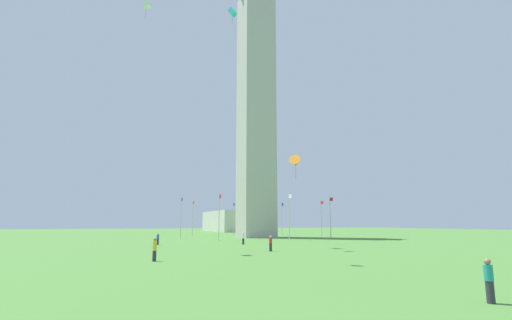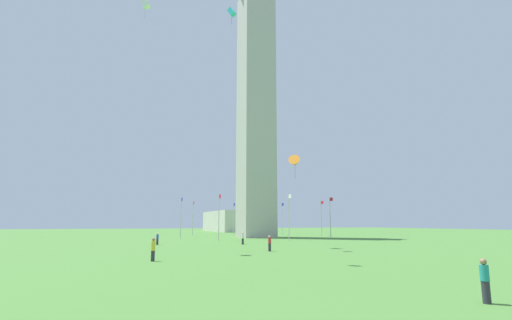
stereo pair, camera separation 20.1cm
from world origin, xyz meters
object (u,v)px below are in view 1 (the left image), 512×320
(person_blue_shirt, at_px, (158,239))
(person_yellow_shirt, at_px, (155,250))
(flagpole_e, at_px, (321,217))
(flagpole_n, at_px, (289,215))
(flagpole_sw, at_px, (193,217))
(flagpole_nw, at_px, (219,215))
(kite_orange_delta, at_px, (296,163))
(person_teal_shirt, at_px, (489,281))
(flagpole_se, at_px, (282,217))
(kite_white_box, at_px, (146,2))
(person_red_shirt, at_px, (271,243))
(flagpole_s, at_px, (233,217))
(distant_building, at_px, (229,221))
(flagpole_ne, at_px, (330,216))
(person_white_shirt, at_px, (243,238))
(flagpole_w, at_px, (181,216))
(obelisk_monument, at_px, (256,94))
(kite_cyan_box, at_px, (232,12))

(person_blue_shirt, bearing_deg, person_yellow_shirt, -129.08)
(flagpole_e, bearing_deg, flagpole_n, -45.00)
(flagpole_sw, height_order, flagpole_nw, same)
(kite_orange_delta, bearing_deg, person_teal_shirt, -14.41)
(flagpole_n, height_order, flagpole_se, same)
(flagpole_n, bearing_deg, kite_white_box, -58.65)
(person_red_shirt, distance_m, kite_white_box, 30.67)
(person_red_shirt, height_order, kite_orange_delta, kite_orange_delta)
(flagpole_s, bearing_deg, flagpole_se, 67.50)
(distant_building, bearing_deg, person_red_shirt, -14.31)
(flagpole_ne, height_order, flagpole_se, same)
(person_yellow_shirt, bearing_deg, flagpole_sw, -6.35)
(person_white_shirt, bearing_deg, person_red_shirt, -149.02)
(person_blue_shirt, relative_size, kite_white_box, 0.56)
(flagpole_w, height_order, distant_building, flagpole_w)
(obelisk_monument, height_order, person_teal_shirt, obelisk_monument)
(flagpole_n, bearing_deg, distant_building, 171.22)
(flagpole_nw, height_order, person_yellow_shirt, flagpole_nw)
(flagpole_e, distance_m, kite_orange_delta, 38.61)
(flagpole_s, bearing_deg, flagpole_w, -45.00)
(person_yellow_shirt, xyz_separation_m, distant_building, (-95.72, 35.21, 2.53))
(flagpole_sw, bearing_deg, flagpole_n, 22.50)
(kite_cyan_box, bearing_deg, flagpole_w, -178.90)
(distant_building, bearing_deg, flagpole_w, -25.73)
(flagpole_se, height_order, person_white_shirt, flagpole_se)
(person_yellow_shirt, bearing_deg, flagpole_w, -4.20)
(person_white_shirt, distance_m, kite_white_box, 31.93)
(flagpole_e, xyz_separation_m, person_yellow_shirt, (41.84, -39.81, -3.37))
(flagpole_n, relative_size, flagpole_e, 1.00)
(kite_cyan_box, bearing_deg, kite_white_box, -83.82)
(kite_orange_delta, bearing_deg, flagpole_e, 144.69)
(flagpole_n, distance_m, person_teal_shirt, 49.05)
(flagpole_ne, bearing_deg, kite_white_box, -61.14)
(flagpole_s, height_order, person_white_shirt, flagpole_s)
(flagpole_sw, xyz_separation_m, kite_white_box, (41.60, -14.64, 23.75))
(flagpole_se, height_order, person_blue_shirt, flagpole_se)
(flagpole_ne, relative_size, flagpole_nw, 1.00)
(obelisk_monument, distance_m, person_blue_shirt, 41.56)
(kite_white_box, bearing_deg, person_yellow_shirt, 4.77)
(flagpole_sw, distance_m, flagpole_nw, 21.61)
(flagpole_e, relative_size, kite_white_box, 2.73)
(person_blue_shirt, relative_size, distant_building, 0.05)
(person_white_shirt, height_order, kite_orange_delta, kite_orange_delta)
(flagpole_s, bearing_deg, flagpole_e, 45.00)
(person_red_shirt, bearing_deg, flagpole_se, -32.81)
(person_white_shirt, bearing_deg, distant_building, 21.94)
(person_red_shirt, distance_m, person_blue_shirt, 18.64)
(person_red_shirt, bearing_deg, person_teal_shirt, 168.02)
(obelisk_monument, bearing_deg, kite_cyan_box, -26.36)
(person_yellow_shirt, xyz_separation_m, person_red_shirt, (-6.16, 12.36, -0.09))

